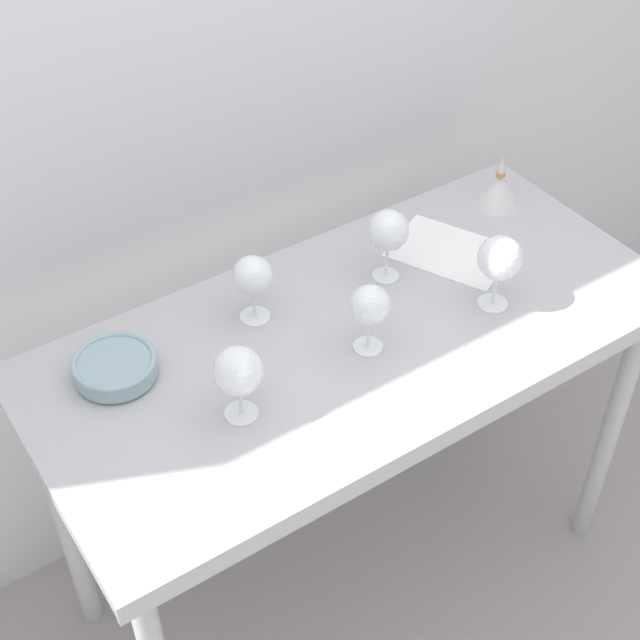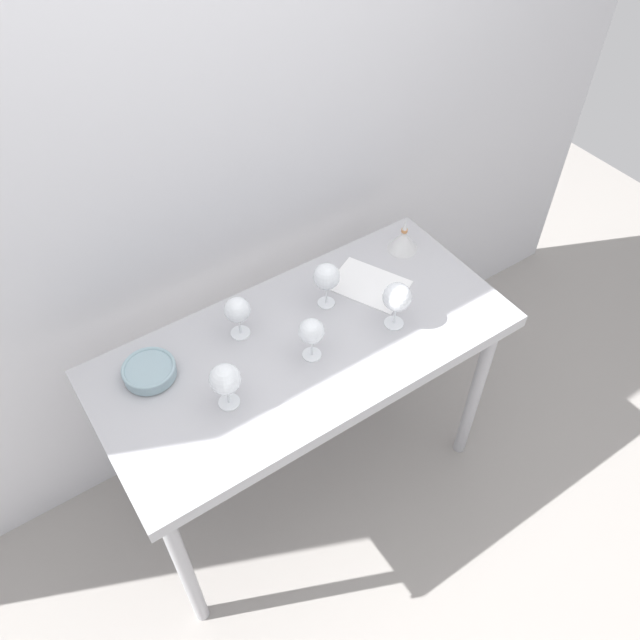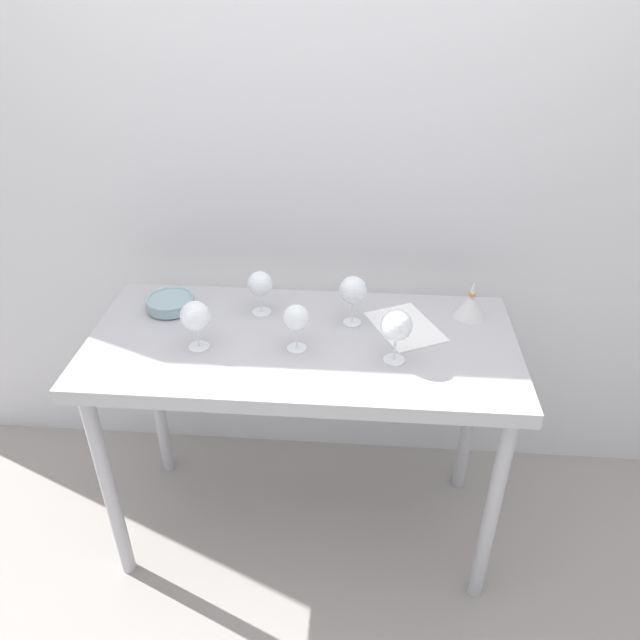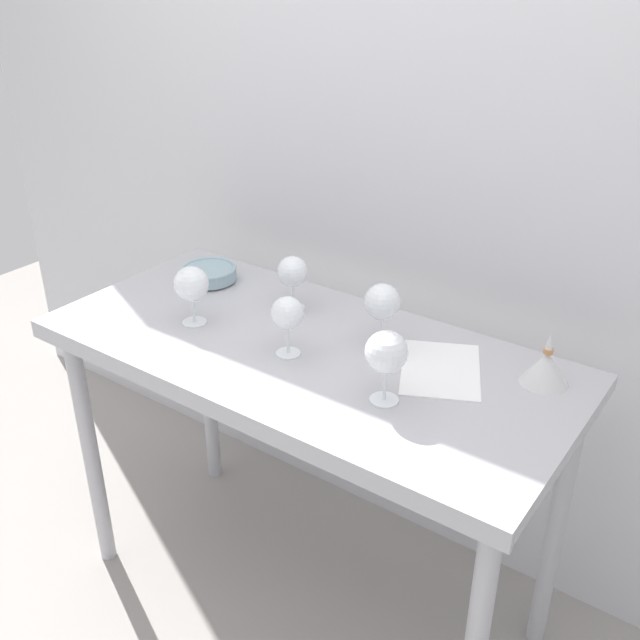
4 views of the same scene
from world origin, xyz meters
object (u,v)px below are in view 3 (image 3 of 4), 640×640
at_px(wine_glass_near_center, 296,319).
at_px(tasting_bowl, 170,302).
at_px(decanter_funnel, 471,305).
at_px(wine_glass_far_right, 353,291).
at_px(wine_glass_near_right, 397,326).
at_px(wine_glass_far_left, 260,285).
at_px(tasting_sheet_upper, 405,327).
at_px(wine_glass_near_left, 195,317).

xyz_separation_m(wine_glass_near_center, tasting_bowl, (-0.47, 0.21, -0.09)).
distance_m(tasting_bowl, decanter_funnel, 1.04).
distance_m(wine_glass_far_right, tasting_bowl, 0.65).
distance_m(wine_glass_near_right, decanter_funnel, 0.40).
xyz_separation_m(wine_glass_far_right, wine_glass_far_left, (-0.32, 0.04, -0.02)).
bearing_deg(tasting_sheet_upper, decanter_funnel, -4.40).
bearing_deg(wine_glass_near_left, wine_glass_near_right, -2.26).
distance_m(wine_glass_far_right, wine_glass_far_left, 0.32).
bearing_deg(wine_glass_far_left, tasting_bowl, 179.98).
xyz_separation_m(wine_glass_near_right, wine_glass_near_center, (-0.31, 0.04, -0.01)).
bearing_deg(tasting_bowl, wine_glass_near_center, -24.28).
distance_m(wine_glass_near_center, decanter_funnel, 0.63).
bearing_deg(tasting_sheet_upper, wine_glass_far_left, 147.50).
relative_size(wine_glass_near_left, tasting_sheet_upper, 0.63).
bearing_deg(wine_glass_far_right, tasting_bowl, 176.01).
bearing_deg(wine_glass_far_right, decanter_funnel, 11.04).
height_order(wine_glass_near_right, tasting_bowl, wine_glass_near_right).
height_order(tasting_sheet_upper, tasting_bowl, tasting_bowl).
distance_m(wine_glass_near_left, tasting_bowl, 0.29).
relative_size(wine_glass_near_right, wine_glass_far_left, 1.12).
relative_size(wine_glass_near_center, decanter_funnel, 1.15).
height_order(wine_glass_far_left, decanter_funnel, wine_glass_far_left).
relative_size(wine_glass_near_center, wine_glass_far_left, 1.00).
distance_m(wine_glass_near_left, decanter_funnel, 0.93).
height_order(wine_glass_far_right, wine_glass_near_right, wine_glass_near_right).
bearing_deg(tasting_bowl, tasting_sheet_upper, -3.88).
bearing_deg(tasting_sheet_upper, wine_glass_near_right, -128.30).
xyz_separation_m(wine_glass_far_right, tasting_bowl, (-0.64, 0.04, -0.10)).
xyz_separation_m(wine_glass_near_right, tasting_bowl, (-0.78, 0.25, -0.10)).
height_order(wine_glass_near_center, tasting_bowl, wine_glass_near_center).
xyz_separation_m(wine_glass_near_center, wine_glass_near_left, (-0.31, -0.02, 0.00)).
bearing_deg(tasting_sheet_upper, wine_glass_near_center, 177.98).
height_order(wine_glass_far_right, tasting_bowl, wine_glass_far_right).
bearing_deg(tasting_bowl, decanter_funnel, 1.87).
bearing_deg(tasting_bowl, wine_glass_near_right, -17.98).
distance_m(tasting_sheet_upper, tasting_bowl, 0.82).
relative_size(wine_glass_near_center, tasting_sheet_upper, 0.60).
height_order(wine_glass_far_left, tasting_sheet_upper, wine_glass_far_left).
xyz_separation_m(tasting_sheet_upper, decanter_funnel, (0.22, 0.09, 0.04)).
xyz_separation_m(wine_glass_far_left, decanter_funnel, (0.72, 0.03, -0.07)).
bearing_deg(wine_glass_near_right, tasting_bowl, 162.02).
relative_size(wine_glass_far_right, decanter_funnel, 1.28).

